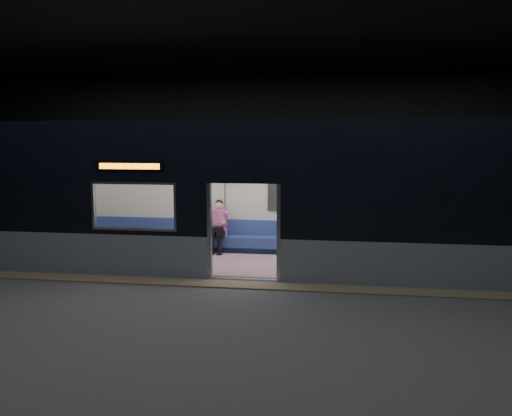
# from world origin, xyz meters

# --- Properties ---
(station_floor) EXTENTS (24.00, 14.00, 0.01)m
(station_floor) POSITION_xyz_m (0.00, 0.00, -0.01)
(station_floor) COLOR #47494C
(station_floor) RESTS_ON ground
(station_envelope) EXTENTS (24.00, 14.00, 5.00)m
(station_envelope) POSITION_xyz_m (0.00, 0.00, 3.66)
(station_envelope) COLOR black
(station_envelope) RESTS_ON station_floor
(tactile_strip) EXTENTS (22.80, 0.50, 0.03)m
(tactile_strip) POSITION_xyz_m (0.00, 0.55, 0.01)
(tactile_strip) COLOR #8C7F59
(tactile_strip) RESTS_ON station_floor
(metro_car) EXTENTS (18.00, 3.04, 3.35)m
(metro_car) POSITION_xyz_m (-0.00, 2.54, 1.85)
(metro_car) COLOR gray
(metro_car) RESTS_ON station_floor
(passenger) EXTENTS (0.39, 0.67, 1.35)m
(passenger) POSITION_xyz_m (-1.11, 3.55, 0.79)
(passenger) COLOR black
(passenger) RESTS_ON metro_car
(handbag) EXTENTS (0.31, 0.28, 0.13)m
(handbag) POSITION_xyz_m (-1.08, 3.33, 0.67)
(handbag) COLOR black
(handbag) RESTS_ON passenger
(transit_map) EXTENTS (1.10, 0.03, 0.71)m
(transit_map) POSITION_xyz_m (0.74, 3.85, 1.51)
(transit_map) COLOR white
(transit_map) RESTS_ON metro_car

